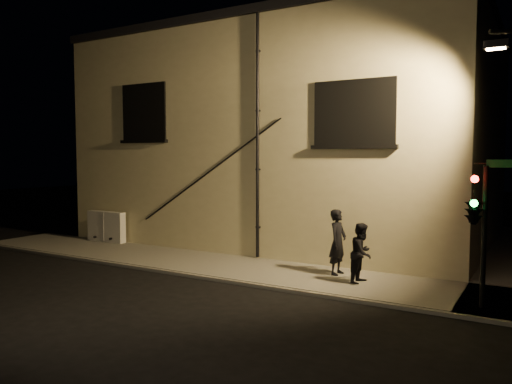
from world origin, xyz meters
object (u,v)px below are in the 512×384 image
Objects in this scene: utility_cabinet at (106,226)px; traffic_signal at (475,209)px; pedestrian_a at (338,242)px; pedestrian_b at (362,253)px.

traffic_signal is (14.31, -2.14, 1.70)m from utility_cabinet.
pedestrian_b is at bearing -117.19° from pedestrian_a.
traffic_signal is (2.97, -0.94, 1.49)m from pedestrian_b.
pedestrian_a is 4.40m from traffic_signal.
pedestrian_a reaches higher than pedestrian_b.
pedestrian_b is at bearing 162.53° from traffic_signal.
utility_cabinet is 0.55× the size of traffic_signal.
pedestrian_b is 3.45m from traffic_signal.
utility_cabinet is 11.40m from pedestrian_b.
pedestrian_a is at bearing 63.69° from pedestrian_b.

